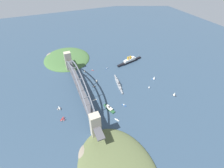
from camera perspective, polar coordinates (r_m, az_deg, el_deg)
ground_plane at (r=384.61m, az=-10.99°, el=-3.85°), size 1400.00×1400.00×0.00m
harbor_arch_bridge at (r=365.57m, az=-11.55°, el=-0.47°), size 291.20×17.01×65.27m
headland_west_shore at (r=531.76m, az=-15.74°, el=8.56°), size 150.12×138.04×19.56m
ocean_liner at (r=492.83m, az=6.15°, el=8.11°), size 25.17×86.86×20.68m
naval_cruiser at (r=405.51m, az=2.23°, el=0.09°), size 74.78×16.15×16.07m
harbor_ferry_steamer at (r=345.88m, az=-1.00°, el=-8.50°), size 31.53×15.35×7.47m
seaplane_taxiing_near_bridge at (r=341.34m, az=-16.89°, el=-11.75°), size 9.56×9.48×4.84m
seaplane_second_in_formation at (r=363.18m, az=-18.04°, el=-8.18°), size 10.00×7.77×4.90m
small_boat_0 at (r=434.32m, az=14.54°, el=2.09°), size 8.73×8.27×10.87m
small_boat_1 at (r=404.42m, az=12.87°, el=-1.03°), size 6.43×5.58×7.18m
small_boat_2 at (r=400.09m, az=21.02°, el=-3.31°), size 8.79×7.03×9.88m
small_boat_3 at (r=454.86m, az=-9.57°, el=4.61°), size 7.44×4.80×8.71m
small_boat_4 at (r=402.36m, az=-6.34°, el=-0.86°), size 2.25×9.94×2.26m
small_boat_5 at (r=367.37m, az=-6.14°, el=-5.57°), size 2.88×10.63×1.90m
small_boat_6 at (r=328.21m, az=1.72°, el=-12.41°), size 9.63×6.48×2.16m
small_boat_7 at (r=415.95m, az=-5.45°, el=1.22°), size 7.33×6.23×7.33m
small_boat_8 at (r=463.84m, az=-1.79°, el=5.43°), size 2.97×8.57×2.03m
small_boat_9 at (r=354.99m, az=4.23°, el=-7.38°), size 10.13×7.38×2.31m
small_boat_10 at (r=459.94m, az=-6.85°, el=4.82°), size 4.97×6.38×1.96m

